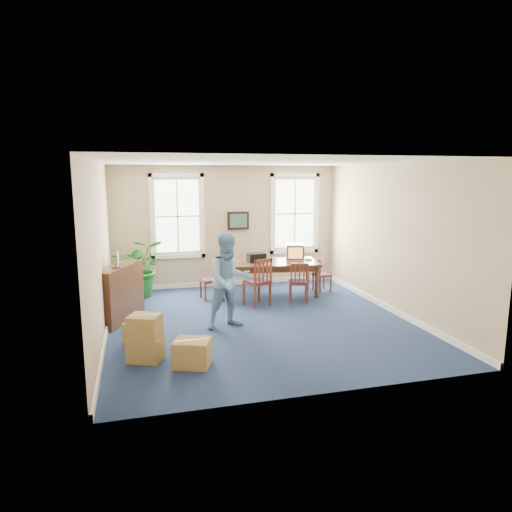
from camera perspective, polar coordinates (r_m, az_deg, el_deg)
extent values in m
plane|color=navy|center=(9.42, 0.35, -8.16)|extent=(6.50, 6.50, 0.00)
plane|color=white|center=(8.95, 0.37, 11.69)|extent=(6.50, 6.50, 0.00)
plane|color=tan|center=(12.19, -3.66, 3.72)|extent=(6.50, 0.00, 6.50)
plane|color=tan|center=(6.03, 8.50, -2.98)|extent=(6.50, 0.00, 6.50)
plane|color=tan|center=(8.76, -18.93, 0.67)|extent=(0.00, 6.50, 6.50)
plane|color=tan|center=(10.24, 16.79, 2.09)|extent=(0.00, 6.50, 6.50)
cube|color=white|center=(12.42, -3.55, -3.37)|extent=(6.00, 0.04, 0.12)
cube|color=white|center=(9.13, -18.19, -8.90)|extent=(0.04, 6.50, 0.12)
cube|color=white|center=(10.54, 16.22, -6.23)|extent=(0.04, 6.50, 0.12)
cube|color=white|center=(11.60, 6.55, -0.32)|extent=(0.24, 0.27, 0.06)
cube|color=black|center=(11.22, 0.06, -0.19)|extent=(0.46, 0.32, 0.22)
imported|color=#79A9D1|center=(8.85, -3.34, -3.06)|extent=(1.02, 0.85, 1.88)
cube|color=#4C2C1A|center=(9.77, -16.80, -4.33)|extent=(1.02, 1.54, 1.18)
imported|color=#145C18|center=(11.49, -14.29, -1.42)|extent=(1.31, 1.15, 1.44)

